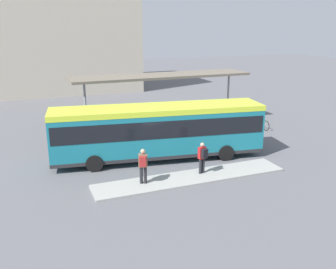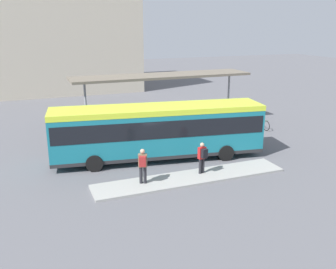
{
  "view_description": "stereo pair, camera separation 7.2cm",
  "coord_description": "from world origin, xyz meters",
  "px_view_note": "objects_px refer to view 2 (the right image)",
  "views": [
    {
      "loc": [
        -7.06,
        -19.3,
        7.6
      ],
      "look_at": [
        0.6,
        0.0,
        1.4
      ],
      "focal_mm": 40.0,
      "sensor_mm": 36.0,
      "label": 1
    },
    {
      "loc": [
        -7.0,
        -19.33,
        7.6
      ],
      "look_at": [
        0.6,
        0.0,
        1.4
      ],
      "focal_mm": 40.0,
      "sensor_mm": 36.0,
      "label": 2
    }
  ],
  "objects_px": {
    "pedestrian_waiting": "(202,156)",
    "bicycle_green": "(262,124)",
    "bicycle_white": "(254,122)",
    "potted_planter_far_side": "(178,125)",
    "pedestrian_companion": "(143,164)",
    "potted_planter_near_shelter": "(102,132)",
    "city_bus": "(158,128)"
  },
  "relations": [
    {
      "from": "city_bus",
      "to": "bicycle_white",
      "type": "relative_size",
      "value": 7.91
    },
    {
      "from": "pedestrian_waiting",
      "to": "bicycle_white",
      "type": "relative_size",
      "value": 1.07
    },
    {
      "from": "city_bus",
      "to": "bicycle_green",
      "type": "bearing_deg",
      "value": 27.38
    },
    {
      "from": "pedestrian_companion",
      "to": "potted_planter_near_shelter",
      "type": "relative_size",
      "value": 1.27
    },
    {
      "from": "pedestrian_companion",
      "to": "bicycle_white",
      "type": "height_order",
      "value": "pedestrian_companion"
    },
    {
      "from": "pedestrian_waiting",
      "to": "bicycle_green",
      "type": "bearing_deg",
      "value": -62.36
    },
    {
      "from": "potted_planter_far_side",
      "to": "bicycle_green",
      "type": "bearing_deg",
      "value": -10.11
    },
    {
      "from": "potted_planter_near_shelter",
      "to": "city_bus",
      "type": "bearing_deg",
      "value": -60.29
    },
    {
      "from": "pedestrian_companion",
      "to": "pedestrian_waiting",
      "type": "bearing_deg",
      "value": -67.98
    },
    {
      "from": "pedestrian_waiting",
      "to": "potted_planter_far_side",
      "type": "xyz_separation_m",
      "value": [
        1.84,
        7.51,
        -0.4
      ]
    },
    {
      "from": "pedestrian_waiting",
      "to": "bicycle_green",
      "type": "distance_m",
      "value": 10.36
    },
    {
      "from": "pedestrian_waiting",
      "to": "pedestrian_companion",
      "type": "height_order",
      "value": "pedestrian_companion"
    },
    {
      "from": "pedestrian_companion",
      "to": "potted_planter_far_side",
      "type": "relative_size",
      "value": 1.39
    },
    {
      "from": "city_bus",
      "to": "pedestrian_waiting",
      "type": "bearing_deg",
      "value": -60.49
    },
    {
      "from": "bicycle_green",
      "to": "potted_planter_far_side",
      "type": "bearing_deg",
      "value": -104.7
    },
    {
      "from": "city_bus",
      "to": "bicycle_green",
      "type": "distance_m",
      "value": 9.98
    },
    {
      "from": "pedestrian_waiting",
      "to": "pedestrian_companion",
      "type": "bearing_deg",
      "value": 81.4
    },
    {
      "from": "pedestrian_waiting",
      "to": "pedestrian_companion",
      "type": "relative_size",
      "value": 0.94
    },
    {
      "from": "city_bus",
      "to": "bicycle_white",
      "type": "distance_m",
      "value": 10.24
    },
    {
      "from": "pedestrian_waiting",
      "to": "potted_planter_far_side",
      "type": "relative_size",
      "value": 1.31
    },
    {
      "from": "pedestrian_companion",
      "to": "potted_planter_near_shelter",
      "type": "distance_m",
      "value": 7.6
    },
    {
      "from": "potted_planter_far_side",
      "to": "pedestrian_waiting",
      "type": "bearing_deg",
      "value": -103.78
    },
    {
      "from": "pedestrian_waiting",
      "to": "potted_planter_far_side",
      "type": "height_order",
      "value": "pedestrian_waiting"
    },
    {
      "from": "city_bus",
      "to": "pedestrian_companion",
      "type": "bearing_deg",
      "value": -112.74
    },
    {
      "from": "pedestrian_companion",
      "to": "bicycle_green",
      "type": "xyz_separation_m",
      "value": [
        11.36,
        6.5,
        -0.74
      ]
    },
    {
      "from": "city_bus",
      "to": "potted_planter_far_side",
      "type": "distance_m",
      "value": 5.41
    },
    {
      "from": "city_bus",
      "to": "bicycle_green",
      "type": "height_order",
      "value": "city_bus"
    },
    {
      "from": "pedestrian_companion",
      "to": "potted_planter_near_shelter",
      "type": "height_order",
      "value": "pedestrian_companion"
    },
    {
      "from": "bicycle_green",
      "to": "potted_planter_near_shelter",
      "type": "xyz_separation_m",
      "value": [
        -11.78,
        1.08,
        0.32
      ]
    },
    {
      "from": "pedestrian_waiting",
      "to": "potted_planter_near_shelter",
      "type": "height_order",
      "value": "pedestrian_waiting"
    },
    {
      "from": "bicycle_white",
      "to": "potted_planter_far_side",
      "type": "xyz_separation_m",
      "value": [
        -6.23,
        0.27,
        0.33
      ]
    },
    {
      "from": "pedestrian_companion",
      "to": "potted_planter_far_side",
      "type": "xyz_separation_m",
      "value": [
        5.08,
        7.62,
        -0.46
      ]
    }
  ]
}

